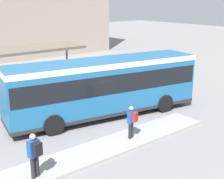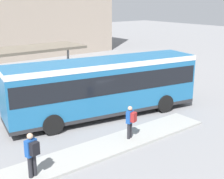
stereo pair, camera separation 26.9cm
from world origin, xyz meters
name	(u,v)px [view 1 (the left image)]	position (x,y,z in m)	size (l,w,h in m)	color
ground_plane	(105,115)	(0.00, 0.00, 0.00)	(120.00, 120.00, 0.00)	gray
curb_island	(103,149)	(-2.67, -3.41, 0.06)	(12.18, 1.80, 0.12)	#9E9E99
city_bus	(104,84)	(0.01, 0.00, 1.93)	(11.48, 4.35, 3.31)	#1E6093
pedestrian_waiting	(35,153)	(-6.11, -3.81, 1.14)	(0.48, 0.52, 1.77)	#232328
pedestrian_companion	(132,120)	(-1.00, -3.47, 1.05)	(0.46, 0.50, 1.62)	#232328
bicycle_yellow	(169,81)	(8.03, 2.19, 0.37)	(0.48, 1.69, 0.73)	black
bicycle_red	(161,79)	(8.08, 3.07, 0.35)	(0.48, 1.62, 0.70)	black
bicycle_orange	(150,77)	(7.70, 3.94, 0.34)	(0.48, 1.55, 0.67)	black
station_shelter	(14,51)	(-2.70, 6.30, 3.26)	(9.39, 3.05, 3.40)	#706656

